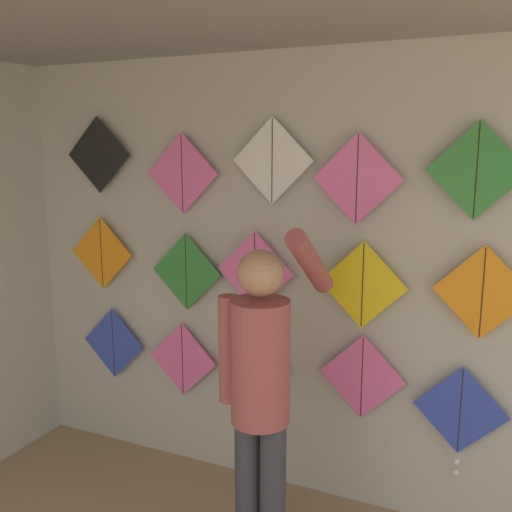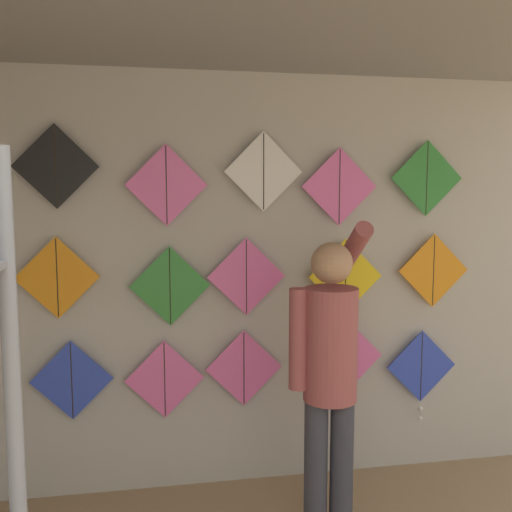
{
  "view_description": "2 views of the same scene",
  "coord_description": "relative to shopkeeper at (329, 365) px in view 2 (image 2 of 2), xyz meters",
  "views": [
    {
      "loc": [
        1.4,
        0.41,
        2.24
      ],
      "look_at": [
        0.07,
        3.37,
        1.61
      ],
      "focal_mm": 40.0,
      "sensor_mm": 36.0,
      "label": 1
    },
    {
      "loc": [
        -0.66,
        -0.1,
        2.02
      ],
      "look_at": [
        -0.03,
        3.37,
        1.62
      ],
      "focal_mm": 40.0,
      "sensor_mm": 36.0,
      "label": 2
    }
  ],
  "objects": [
    {
      "name": "kite_4",
      "position": [
        0.92,
        0.71,
        -0.31
      ],
      "size": [
        0.52,
        0.04,
        0.66
      ],
      "color": "blue"
    },
    {
      "name": "kite_14",
      "position": [
        0.91,
        0.71,
        1.06
      ],
      "size": [
        0.52,
        0.01,
        0.52
      ],
      "color": "#338C38"
    },
    {
      "name": "kite_13",
      "position": [
        0.28,
        0.71,
        1.01
      ],
      "size": [
        0.52,
        0.01,
        0.52
      ],
      "color": "pink"
    },
    {
      "name": "kite_1",
      "position": [
        -0.91,
        0.71,
        -0.27
      ],
      "size": [
        0.52,
        0.01,
        0.52
      ],
      "color": "pink"
    },
    {
      "name": "kite_3",
      "position": [
        0.35,
        0.71,
        -0.18
      ],
      "size": [
        0.52,
        0.01,
        0.52
      ],
      "color": "pink"
    },
    {
      "name": "kite_7",
      "position": [
        -0.36,
        0.71,
        0.41
      ],
      "size": [
        0.52,
        0.01,
        0.52
      ],
      "color": "pink"
    },
    {
      "name": "kite_12",
      "position": [
        -0.24,
        0.71,
        1.1
      ],
      "size": [
        0.52,
        0.01,
        0.52
      ],
      "color": "white"
    },
    {
      "name": "kite_2",
      "position": [
        -0.38,
        0.71,
        -0.22
      ],
      "size": [
        0.52,
        0.01,
        0.52
      ],
      "color": "pink"
    },
    {
      "name": "kite_10",
      "position": [
        -1.55,
        0.71,
        1.13
      ],
      "size": [
        0.52,
        0.01,
        0.52
      ],
      "color": "black"
    },
    {
      "name": "back_panel",
      "position": [
        -0.31,
        0.8,
        0.35
      ],
      "size": [
        4.43,
        0.06,
        2.8
      ],
      "primitive_type": "cube",
      "color": "#BCB7AD",
      "rests_on": "ground"
    },
    {
      "name": "kite_8",
      "position": [
        0.33,
        0.71,
        0.39
      ],
      "size": [
        0.52,
        0.01,
        0.52
      ],
      "color": "yellow"
    },
    {
      "name": "kite_6",
      "position": [
        -0.86,
        0.71,
        0.36
      ],
      "size": [
        0.52,
        0.01,
        0.52
      ],
      "color": "#338C38"
    },
    {
      "name": "kite_0",
      "position": [
        -1.5,
        0.71,
        -0.24
      ],
      "size": [
        0.52,
        0.01,
        0.52
      ],
      "color": "blue"
    },
    {
      "name": "kite_5",
      "position": [
        -1.57,
        0.71,
        0.43
      ],
      "size": [
        0.52,
        0.01,
        0.52
      ],
      "color": "orange"
    },
    {
      "name": "kite_11",
      "position": [
        -0.88,
        0.71,
        1.01
      ],
      "size": [
        0.52,
        0.01,
        0.52
      ],
      "color": "pink"
    },
    {
      "name": "kite_9",
      "position": [
        0.99,
        0.71,
        0.42
      ],
      "size": [
        0.52,
        0.01,
        0.52
      ],
      "color": "orange"
    },
    {
      "name": "shopkeeper",
      "position": [
        0.0,
        0.0,
        0.0
      ],
      "size": [
        0.47,
        0.63,
        1.86
      ],
      "rotation": [
        0.0,
        0.0,
        -0.07
      ],
      "color": "#383842",
      "rests_on": "ground"
    }
  ]
}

